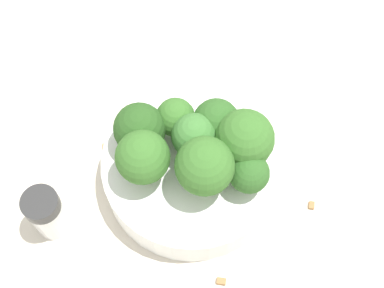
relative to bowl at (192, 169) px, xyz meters
name	(u,v)px	position (x,y,z in m)	size (l,w,h in m)	color
ground_plane	(192,178)	(0.00, 0.00, -0.02)	(3.00, 3.00, 0.00)	beige
bowl	(192,169)	(0.00, 0.00, 0.00)	(0.16, 0.16, 0.04)	white
broccoli_floret_0	(245,139)	(0.01, -0.04, 0.05)	(0.05, 0.05, 0.06)	#84AD66
broccoli_floret_1	(143,158)	(-0.02, 0.04, 0.05)	(0.05, 0.05, 0.06)	#8EB770
broccoli_floret_2	(205,167)	(-0.02, -0.02, 0.06)	(0.05, 0.05, 0.06)	#8EB770
broccoli_floret_3	(196,137)	(0.01, 0.00, 0.05)	(0.04, 0.04, 0.05)	#8EB770
broccoli_floret_4	(176,118)	(0.03, 0.02, 0.04)	(0.04, 0.04, 0.04)	#84AD66
broccoli_floret_5	(216,122)	(0.03, -0.02, 0.05)	(0.04, 0.04, 0.05)	#7A9E5B
broccoli_floret_6	(140,129)	(0.01, 0.05, 0.05)	(0.05, 0.05, 0.05)	#84AD66
broccoli_floret_7	(249,174)	(-0.01, -0.05, 0.04)	(0.04, 0.04, 0.04)	#7A9E5B
pepper_shaker	(47,213)	(-0.07, 0.11, 0.01)	(0.03, 0.03, 0.06)	silver
almond_crumb_1	(221,281)	(-0.09, -0.05, -0.02)	(0.01, 0.01, 0.01)	olive
almond_crumb_2	(312,205)	(-0.01, -0.12, -0.02)	(0.01, 0.01, 0.01)	olive
almond_crumb_3	(105,146)	(0.01, 0.09, -0.02)	(0.01, 0.00, 0.01)	#AD7F4C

